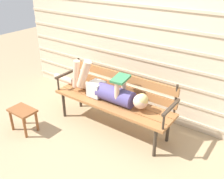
# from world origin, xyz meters

# --- Properties ---
(ground_plane) EXTENTS (12.00, 12.00, 0.00)m
(ground_plane) POSITION_xyz_m (0.00, 0.00, 0.00)
(ground_plane) COLOR tan
(house_siding) EXTENTS (4.50, 0.08, 2.24)m
(house_siding) POSITION_xyz_m (0.00, 0.73, 1.12)
(house_siding) COLOR beige
(house_siding) RESTS_ON ground
(park_bench) EXTENTS (1.75, 0.49, 0.82)m
(park_bench) POSITION_xyz_m (0.00, 0.13, 0.47)
(park_bench) COLOR #9E6638
(park_bench) RESTS_ON ground
(reclining_person) EXTENTS (1.70, 0.27, 0.54)m
(reclining_person) POSITION_xyz_m (-0.09, 0.06, 0.58)
(reclining_person) COLOR #514784
(footstool) EXTENTS (0.37, 0.25, 0.34)m
(footstool) POSITION_xyz_m (-0.96, -0.71, 0.26)
(footstool) COLOR brown
(footstool) RESTS_ON ground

